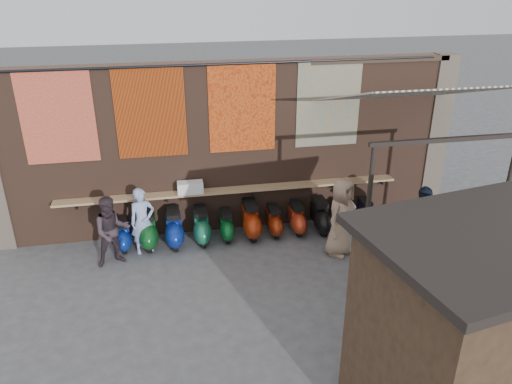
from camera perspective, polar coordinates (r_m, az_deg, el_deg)
ground at (r=10.21m, az=-0.75°, el=-10.74°), size 70.00×70.00×0.00m
brick_wall at (r=11.68m, az=-3.17°, el=5.00°), size 10.00×0.40×4.00m
pier_right at (r=13.36m, az=19.64°, el=6.12°), size 0.50×0.50×4.00m
eating_counter at (r=11.67m, az=-2.81°, el=0.23°), size 8.00×0.32×0.05m
shelf_box at (r=11.50m, az=-7.53°, el=0.52°), size 0.58×0.28×0.27m
tapestry_redgold at (r=11.28m, az=-21.72°, el=7.92°), size 1.50×0.02×2.00m
tapestry_sun at (r=11.08m, az=-11.97°, el=8.84°), size 1.50×0.02×2.00m
tapestry_orange at (r=11.21m, az=-1.59°, el=9.55°), size 1.50×0.02×2.00m
tapestry_multi at (r=11.69m, az=8.28°, el=9.94°), size 1.50×0.02×2.00m
hang_rail at (r=10.95m, az=-3.24°, el=14.41°), size 9.50×0.06×0.06m
scooter_stool_0 at (r=11.68m, az=-14.84°, el=-4.77°), size 0.32×0.71×0.68m
scooter_stool_1 at (r=11.61m, az=-12.19°, el=-4.23°), size 0.40×0.88×0.83m
scooter_stool_2 at (r=11.55m, az=-9.34°, el=-4.12°), size 0.40×0.88×0.84m
scooter_stool_3 at (r=11.62m, az=-6.25°, el=-3.88°), size 0.38×0.84×0.80m
scooter_stool_4 at (r=11.71m, az=-3.42°, el=-3.86°), size 0.32×0.71×0.67m
scooter_stool_5 at (r=11.76m, az=-0.62°, el=-3.22°), size 0.40×0.89×0.84m
scooter_stool_6 at (r=11.89m, az=2.06°, el=-3.36°), size 0.32×0.72×0.68m
scooter_stool_7 at (r=12.01m, az=4.67°, el=-3.00°), size 0.34×0.76×0.72m
scooter_stool_8 at (r=12.09m, az=7.37°, el=-2.73°), size 0.38×0.84×0.80m
scooter_stool_9 at (r=12.34m, az=9.74°, el=-2.62°), size 0.32×0.72×0.68m
scooter_stool_10 at (r=12.55m, az=12.37°, el=-2.40°), size 0.32×0.71×0.67m
diner_left at (r=11.26m, az=-12.83°, el=-3.25°), size 0.64×0.52×1.53m
diner_right at (r=10.95m, az=-16.13°, el=-4.33°), size 0.89×0.77×1.58m
shopper_navy at (r=11.10m, az=18.38°, el=-3.63°), size 1.10×0.99×1.79m
shopper_grey at (r=10.65m, az=19.47°, el=-4.94°), size 1.36×1.20×1.82m
shopper_tan at (r=11.01m, az=9.69°, el=-2.83°), size 1.04×1.01×1.80m
market_stall at (r=7.35m, az=23.61°, el=-15.15°), size 3.00×2.46×2.90m
stall_roof at (r=6.54m, az=25.82°, el=-4.78°), size 3.37×2.81×0.12m
stall_sign at (r=7.58m, az=19.14°, el=-7.01°), size 1.19×0.25×0.50m
stall_shelf at (r=8.15m, az=18.11°, el=-13.31°), size 2.21×0.50×0.06m
awning_canvas at (r=10.63m, az=17.47°, el=10.67°), size 3.20×3.28×0.97m
awning_ledger at (r=11.95m, az=14.18°, el=14.44°), size 3.30×0.08×0.12m
awning_header at (r=9.50m, az=21.19°, el=5.61°), size 3.00×0.08×0.08m
awning_post_left at (r=9.45m, az=12.51°, el=-3.48°), size 0.09×0.09×3.10m
awning_post_right at (r=10.82m, az=26.31°, el=-1.87°), size 0.09×0.09×3.10m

